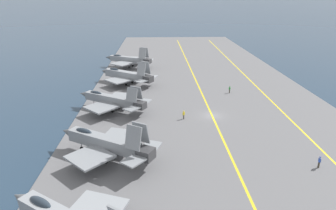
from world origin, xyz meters
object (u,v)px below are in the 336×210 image
parked_jet_third (112,100)px  parked_jet_fourth (126,75)px  crew_green_vest (230,89)px  crew_yellow_vest (184,114)px  parked_jet_second (106,142)px  crew_blue_vest (319,161)px  parked_jet_fifth (129,59)px

parked_jet_third → parked_jet_fourth: 19.16m
parked_jet_third → crew_green_vest: size_ratio=9.21×
crew_green_vest → crew_yellow_vest: 19.92m
parked_jet_second → crew_blue_vest: bearing=-97.3°
parked_jet_third → crew_blue_vest: bearing=-126.0°
parked_jet_second → parked_jet_third: size_ratio=1.00×
parked_jet_second → parked_jet_third: 19.35m
parked_jet_third → crew_yellow_vest: parked_jet_third is taller
parked_jet_fourth → crew_green_vest: parked_jet_fourth is taller
crew_blue_vest → crew_green_vest: bearing=8.2°
parked_jet_fourth → parked_jet_fifth: parked_jet_fifth is taller
parked_jet_fifth → crew_yellow_vest: parked_jet_fifth is taller
parked_jet_third → parked_jet_fifth: parked_jet_fifth is taller
crew_green_vest → crew_blue_vest: 33.64m
parked_jet_fourth → parked_jet_fifth: (18.95, 0.96, 0.17)m
parked_jet_second → parked_jet_fourth: (38.39, 0.47, -0.16)m
crew_green_vest → crew_blue_vest: crew_blue_vest is taller
parked_jet_second → crew_yellow_vest: bearing=-42.1°
parked_jet_fifth → crew_yellow_vest: bearing=-162.0°
parked_jet_fifth → crew_yellow_vest: size_ratio=9.51×
parked_jet_third → crew_green_vest: (10.19, -26.94, -1.34)m
parked_jet_fourth → crew_green_vest: 27.27m
parked_jet_fifth → crew_blue_vest: 68.82m
parked_jet_second → crew_blue_vest: parked_jet_second is taller
parked_jet_fourth → crew_blue_vest: 52.12m
parked_jet_second → crew_yellow_vest: size_ratio=9.28×
parked_jet_third → crew_yellow_vest: size_ratio=9.29×
parked_jet_second → crew_green_vest: parked_jet_second is taller
crew_blue_vest → crew_yellow_vest: size_ratio=1.02×
parked_jet_second → crew_green_vest: 38.84m
crew_green_vest → crew_blue_vest: bearing=-171.8°
parked_jet_fifth → parked_jet_second: bearing=-178.6°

